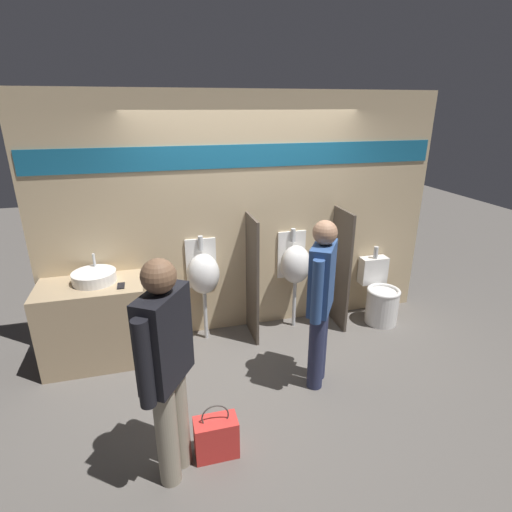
# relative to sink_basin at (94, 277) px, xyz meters

# --- Properties ---
(ground_plane) EXTENTS (16.00, 16.00, 0.00)m
(ground_plane) POSITION_rel_sink_basin_xyz_m (1.64, -0.33, -0.93)
(ground_plane) COLOR #5B5651
(display_wall) EXTENTS (4.51, 0.07, 2.70)m
(display_wall) POSITION_rel_sink_basin_xyz_m (1.64, 0.27, 0.43)
(display_wall) COLOR tan
(display_wall) RESTS_ON ground_plane
(sink_counter) EXTENTS (1.03, 0.60, 0.87)m
(sink_counter) POSITION_rel_sink_basin_xyz_m (-0.05, -0.06, -0.49)
(sink_counter) COLOR tan
(sink_counter) RESTS_ON ground_plane
(sink_basin) EXTENTS (0.43, 0.43, 0.25)m
(sink_basin) POSITION_rel_sink_basin_xyz_m (0.00, 0.00, 0.00)
(sink_basin) COLOR white
(sink_basin) RESTS_ON sink_counter
(cell_phone) EXTENTS (0.07, 0.14, 0.01)m
(cell_phone) POSITION_rel_sink_basin_xyz_m (0.26, -0.18, -0.05)
(cell_phone) COLOR black
(cell_phone) RESTS_ON sink_counter
(divider_near_counter) EXTENTS (0.03, 0.48, 1.44)m
(divider_near_counter) POSITION_rel_sink_basin_xyz_m (1.64, -0.00, -0.21)
(divider_near_counter) COLOR #4C4238
(divider_near_counter) RESTS_ON ground_plane
(divider_mid) EXTENTS (0.03, 0.48, 1.44)m
(divider_mid) POSITION_rel_sink_basin_xyz_m (2.72, -0.00, -0.21)
(divider_mid) COLOR #4C4238
(divider_mid) RESTS_ON ground_plane
(urinal_near_counter) EXTENTS (0.36, 0.32, 1.21)m
(urinal_near_counter) POSITION_rel_sink_basin_xyz_m (1.10, 0.08, -0.12)
(urinal_near_counter) COLOR silver
(urinal_near_counter) RESTS_ON ground_plane
(urinal_far) EXTENTS (0.36, 0.32, 1.21)m
(urinal_far) POSITION_rel_sink_basin_xyz_m (2.18, 0.08, -0.12)
(urinal_far) COLOR silver
(urinal_far) RESTS_ON ground_plane
(toilet) EXTENTS (0.40, 0.57, 0.91)m
(toilet) POSITION_rel_sink_basin_xyz_m (3.26, -0.08, -0.62)
(toilet) COLOR white
(toilet) RESTS_ON ground_plane
(person_in_vest) EXTENTS (0.38, 0.49, 1.63)m
(person_in_vest) POSITION_rel_sink_basin_xyz_m (2.03, -0.99, -0.03)
(person_in_vest) COLOR #282D4C
(person_in_vest) RESTS_ON ground_plane
(person_with_lanyard) EXTENTS (0.39, 0.51, 1.68)m
(person_with_lanyard) POSITION_rel_sink_basin_xyz_m (0.62, -1.68, 0.00)
(person_with_lanyard) COLOR gray
(person_with_lanyard) RESTS_ON ground_plane
(shopping_bag) EXTENTS (0.33, 0.18, 0.47)m
(shopping_bag) POSITION_rel_sink_basin_xyz_m (0.94, -1.61, -0.76)
(shopping_bag) COLOR red
(shopping_bag) RESTS_ON ground_plane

